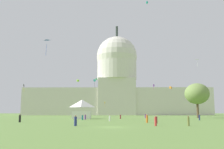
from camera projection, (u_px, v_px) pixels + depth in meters
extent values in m
plane|color=olive|center=(112.00, 127.00, 38.30)|extent=(800.00, 800.00, 0.00)
cube|color=beige|center=(72.00, 102.00, 190.21)|extent=(66.68, 22.97, 19.25)
cube|color=beige|center=(163.00, 102.00, 189.09)|extent=(66.68, 22.97, 19.25)
cube|color=beige|center=(117.00, 97.00, 190.15)|extent=(26.30, 25.27, 26.13)
cylinder|color=beige|center=(117.00, 68.00, 193.28)|extent=(29.04, 29.04, 17.42)
sphere|color=beige|center=(117.00, 57.00, 194.53)|extent=(30.15, 30.15, 30.15)
cylinder|color=#2D3833|center=(117.00, 32.00, 197.31)|extent=(1.80, 1.80, 8.49)
cube|color=white|center=(82.00, 115.00, 86.07)|extent=(6.34, 6.85, 2.49)
pyramid|color=white|center=(82.00, 103.00, 86.62)|extent=(6.66, 7.19, 2.57)
cylinder|color=brown|center=(198.00, 109.00, 97.61)|extent=(0.84, 0.84, 6.76)
ellipsoid|color=olive|center=(197.00, 94.00, 98.44)|extent=(10.99, 11.57, 7.94)
cylinder|color=maroon|center=(120.00, 117.00, 85.63)|extent=(0.43, 0.43, 1.28)
sphere|color=tan|center=(120.00, 115.00, 85.74)|extent=(0.26, 0.26, 0.24)
cylinder|color=orange|center=(147.00, 119.00, 54.62)|extent=(0.50, 0.50, 1.55)
sphere|color=tan|center=(147.00, 115.00, 54.75)|extent=(0.28, 0.28, 0.24)
cylinder|color=#1E757A|center=(82.00, 118.00, 72.89)|extent=(0.58, 0.58, 1.37)
sphere|color=beige|center=(82.00, 115.00, 73.00)|extent=(0.35, 0.35, 0.25)
cylinder|color=silver|center=(110.00, 118.00, 63.33)|extent=(0.47, 0.47, 1.32)
sphere|color=beige|center=(110.00, 115.00, 63.44)|extent=(0.30, 0.30, 0.22)
cylinder|color=#703D93|center=(145.00, 116.00, 95.58)|extent=(0.57, 0.57, 1.40)
sphere|color=#A37556|center=(145.00, 114.00, 95.70)|extent=(0.34, 0.34, 0.26)
cylinder|color=navy|center=(75.00, 121.00, 41.93)|extent=(0.58, 0.58, 1.48)
sphere|color=#A37556|center=(76.00, 116.00, 42.05)|extent=(0.32, 0.32, 0.24)
cylinder|color=navy|center=(199.00, 118.00, 69.95)|extent=(0.42, 0.42, 1.48)
sphere|color=tan|center=(199.00, 114.00, 70.08)|extent=(0.29, 0.29, 0.25)
cylinder|color=olive|center=(188.00, 122.00, 41.79)|extent=(0.40, 0.40, 1.39)
sphere|color=brown|center=(188.00, 116.00, 41.91)|extent=(0.30, 0.30, 0.24)
cylinder|color=black|center=(20.00, 119.00, 56.84)|extent=(0.54, 0.54, 1.55)
sphere|color=brown|center=(20.00, 115.00, 56.97)|extent=(0.29, 0.29, 0.25)
cylinder|color=#703D93|center=(85.00, 117.00, 75.97)|extent=(0.52, 0.52, 1.36)
sphere|color=#A37556|center=(85.00, 115.00, 76.08)|extent=(0.30, 0.30, 0.25)
cylinder|color=red|center=(156.00, 122.00, 41.69)|extent=(0.42, 0.42, 1.41)
sphere|color=#A37556|center=(155.00, 116.00, 41.81)|extent=(0.24, 0.24, 0.21)
cylinder|color=maroon|center=(156.00, 120.00, 52.06)|extent=(0.59, 0.59, 1.30)
sphere|color=beige|center=(156.00, 116.00, 52.17)|extent=(0.33, 0.33, 0.24)
pyramid|color=blue|center=(46.00, 40.00, 70.92)|extent=(1.73, 0.77, 0.20)
cylinder|color=blue|center=(46.00, 50.00, 70.85)|extent=(0.18, 0.14, 3.32)
pyramid|color=pink|center=(148.00, 100.00, 159.35)|extent=(0.76, 1.76, 0.18)
cube|color=orange|center=(171.00, 88.00, 131.80)|extent=(1.44, 1.45, 0.70)
cube|color=orange|center=(171.00, 87.00, 131.89)|extent=(1.44, 1.45, 0.70)
cube|color=black|center=(24.00, 86.00, 99.38)|extent=(0.60, 0.62, 1.05)
cylinder|color=yellow|center=(24.00, 89.00, 99.16)|extent=(0.34, 0.30, 1.91)
cube|color=#8CD133|center=(78.00, 81.00, 121.78)|extent=(1.21, 1.23, 0.63)
cube|color=#8CD133|center=(78.00, 80.00, 121.84)|extent=(1.21, 1.23, 0.63)
cube|color=#33BCDB|center=(95.00, 80.00, 115.77)|extent=(1.03, 0.47, 0.95)
cylinder|color=black|center=(95.00, 85.00, 115.49)|extent=(0.45, 0.29, 2.87)
cube|color=green|center=(97.00, 79.00, 108.49)|extent=(0.82, 0.78, 0.46)
cube|color=green|center=(97.00, 79.00, 108.53)|extent=(0.82, 0.78, 0.46)
cube|color=teal|center=(147.00, 3.00, 121.63)|extent=(0.83, 0.87, 0.47)
cube|color=teal|center=(147.00, 2.00, 121.70)|extent=(0.83, 0.87, 0.47)
cube|color=purple|center=(154.00, 85.00, 147.25)|extent=(0.78, 0.77, 1.32)
cylinder|color=#D1339E|center=(154.00, 88.00, 147.04)|extent=(0.09, 0.27, 1.71)
cube|color=gold|center=(105.00, 103.00, 169.30)|extent=(0.87, 0.85, 0.39)
cube|color=gold|center=(105.00, 102.00, 169.37)|extent=(0.87, 0.85, 0.39)
cylinder|color=gold|center=(105.00, 105.00, 169.10)|extent=(0.42, 0.13, 2.46)
pyramid|color=white|center=(197.00, 60.00, 109.62)|extent=(1.64, 1.14, 0.32)
cylinder|color=white|center=(197.00, 65.00, 108.94)|extent=(0.26, 0.20, 2.12)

